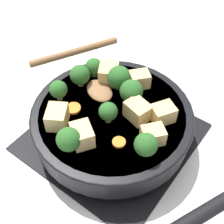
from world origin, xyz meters
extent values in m
plane|color=silver|center=(0.00, 0.00, 0.00)|extent=(2.40, 2.40, 0.00)
cube|color=black|center=(0.00, 0.00, 0.00)|extent=(0.31, 0.31, 0.01)
torus|color=black|center=(0.00, 0.00, 0.02)|extent=(0.24, 0.24, 0.01)
cube|color=black|center=(0.00, 0.00, 0.02)|extent=(0.01, 0.23, 0.01)
cube|color=black|center=(0.00, 0.00, 0.02)|extent=(0.23, 0.01, 0.01)
cylinder|color=black|center=(0.00, 0.00, 0.05)|extent=(0.31, 0.31, 0.05)
cylinder|color=brown|center=(0.00, 0.00, 0.06)|extent=(0.28, 0.28, 0.05)
torus|color=black|center=(0.00, 0.00, 0.08)|extent=(0.32, 0.32, 0.01)
cylinder|color=black|center=(0.22, -0.10, 0.07)|extent=(0.09, 0.17, 0.02)
ellipsoid|color=brown|center=(-0.05, 0.03, 0.09)|extent=(0.08, 0.07, 0.01)
cylinder|color=brown|center=(-0.17, 0.09, 0.09)|extent=(0.11, 0.19, 0.02)
cube|color=#DBB770|center=(0.00, -0.09, 0.10)|extent=(0.06, 0.05, 0.03)
cube|color=#DBB770|center=(0.05, 0.02, 0.10)|extent=(0.05, 0.05, 0.04)
cube|color=#DBB770|center=(0.00, 0.09, 0.10)|extent=(0.05, 0.05, 0.03)
cube|color=#DBB770|center=(-0.06, -0.08, 0.10)|extent=(0.05, 0.06, 0.04)
cube|color=#DBB770|center=(-0.06, 0.07, 0.10)|extent=(0.06, 0.06, 0.04)
cube|color=#DBB770|center=(0.09, 0.04, 0.10)|extent=(0.05, 0.05, 0.03)
cube|color=#DBB770|center=(0.10, -0.01, 0.10)|extent=(0.05, 0.05, 0.03)
cylinder|color=#709956|center=(0.01, -0.02, 0.09)|extent=(0.01, 0.01, 0.01)
sphere|color=#285B23|center=(0.01, -0.02, 0.11)|extent=(0.04, 0.04, 0.04)
cylinder|color=#709956|center=(-0.10, -0.03, 0.09)|extent=(0.01, 0.01, 0.01)
sphere|color=#285B23|center=(-0.10, -0.03, 0.11)|extent=(0.04, 0.04, 0.04)
cylinder|color=#709956|center=(0.01, 0.04, 0.09)|extent=(0.01, 0.01, 0.01)
sphere|color=#285B23|center=(0.01, 0.04, 0.11)|extent=(0.05, 0.05, 0.05)
cylinder|color=#709956|center=(-0.10, 0.02, 0.09)|extent=(0.01, 0.01, 0.01)
sphere|color=#285B23|center=(-0.10, 0.02, 0.11)|extent=(0.04, 0.04, 0.04)
cylinder|color=#709956|center=(-0.03, 0.06, 0.09)|extent=(0.01, 0.01, 0.01)
sphere|color=#285B23|center=(-0.03, 0.06, 0.11)|extent=(0.05, 0.05, 0.05)
cylinder|color=#709956|center=(0.10, -0.04, 0.09)|extent=(0.01, 0.01, 0.01)
sphere|color=#285B23|center=(0.10, -0.04, 0.11)|extent=(0.04, 0.04, 0.04)
cylinder|color=#709956|center=(-0.01, -0.11, 0.09)|extent=(0.01, 0.01, 0.01)
sphere|color=#285B23|center=(-0.01, -0.11, 0.11)|extent=(0.04, 0.04, 0.04)
cylinder|color=#709956|center=(-0.09, 0.06, 0.09)|extent=(0.01, 0.01, 0.01)
sphere|color=#285B23|center=(-0.09, 0.06, 0.11)|extent=(0.04, 0.04, 0.04)
cylinder|color=orange|center=(-0.06, -0.04, 0.08)|extent=(0.03, 0.03, 0.01)
cylinder|color=orange|center=(0.05, -0.05, 0.08)|extent=(0.02, 0.02, 0.01)
camera|label=1|loc=(0.24, -0.32, 0.53)|focal=50.00mm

